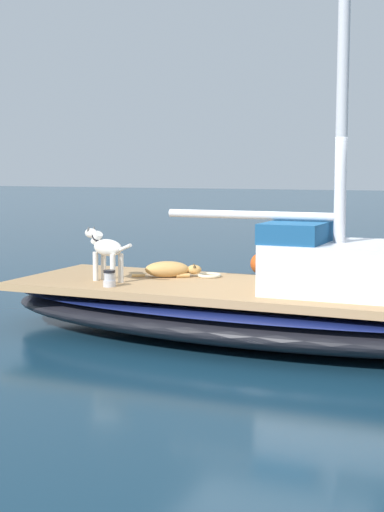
% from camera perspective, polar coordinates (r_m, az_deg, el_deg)
% --- Properties ---
extents(ground_plane, '(120.00, 120.00, 0.00)m').
position_cam_1_polar(ground_plane, '(9.60, 5.54, -6.27)').
color(ground_plane, '#143347').
extents(sailboat_main, '(2.62, 7.27, 0.66)m').
position_cam_1_polar(sailboat_main, '(9.53, 5.56, -4.31)').
color(sailboat_main, black).
rests_on(sailboat_main, ground).
extents(mast_main, '(0.14, 2.27, 7.33)m').
position_cam_1_polar(mast_main, '(9.32, 10.45, 17.76)').
color(mast_main, silver).
rests_on(mast_main, sailboat_main).
extents(cabin_house, '(1.43, 2.24, 0.84)m').
position_cam_1_polar(cabin_house, '(9.15, 12.27, -0.65)').
color(cabin_house, silver).
rests_on(cabin_house, sailboat_main).
extents(dog_tan, '(0.55, 0.87, 0.22)m').
position_cam_1_polar(dog_tan, '(10.30, -1.68, -1.02)').
color(dog_tan, tan).
rests_on(dog_tan, sailboat_main).
extents(dog_white, '(0.44, 0.90, 0.70)m').
position_cam_1_polar(dog_white, '(9.97, -6.50, 0.51)').
color(dog_white, silver).
rests_on(dog_white, sailboat_main).
extents(deck_winch, '(0.16, 0.16, 0.21)m').
position_cam_1_polar(deck_winch, '(9.55, -6.22, -1.72)').
color(deck_winch, '#B7B7BC').
rests_on(deck_winch, sailboat_main).
extents(coiled_rope, '(0.32, 0.32, 0.04)m').
position_cam_1_polar(coiled_rope, '(10.34, 1.33, -1.46)').
color(coiled_rope, beige).
rests_on(coiled_rope, sailboat_main).
extents(mooring_buoy, '(0.44, 0.44, 0.44)m').
position_cam_1_polar(mooring_buoy, '(15.25, 5.22, -0.58)').
color(mooring_buoy, '#E55119').
rests_on(mooring_buoy, ground).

